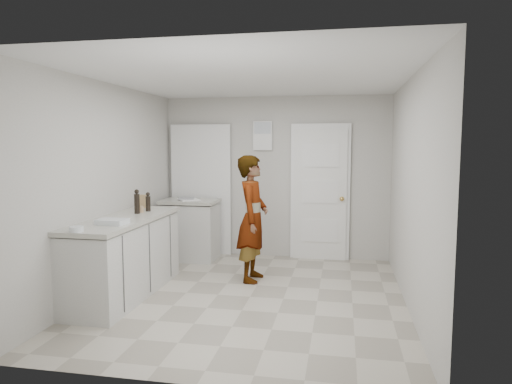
% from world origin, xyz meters
% --- Properties ---
extents(ground, '(4.00, 4.00, 0.00)m').
position_xyz_m(ground, '(0.00, 0.00, 0.00)').
color(ground, gray).
rests_on(ground, ground).
extents(room_shell, '(4.00, 4.00, 4.00)m').
position_xyz_m(room_shell, '(-0.17, 1.95, 1.02)').
color(room_shell, beige).
rests_on(room_shell, ground).
extents(main_counter, '(0.64, 1.96, 0.93)m').
position_xyz_m(main_counter, '(-1.45, -0.20, 0.43)').
color(main_counter, silver).
rests_on(main_counter, ground).
extents(side_counter, '(0.84, 0.61, 0.93)m').
position_xyz_m(side_counter, '(-1.25, 1.55, 0.43)').
color(side_counter, silver).
rests_on(side_counter, ground).
extents(person, '(0.40, 0.60, 1.63)m').
position_xyz_m(person, '(-0.10, 0.66, 0.81)').
color(person, silver).
rests_on(person, ground).
extents(cake_mix_box, '(0.11, 0.05, 0.18)m').
position_xyz_m(cake_mix_box, '(-1.56, 0.58, 1.01)').
color(cake_mix_box, tan).
rests_on(cake_mix_box, main_counter).
extents(spice_jar, '(0.05, 0.05, 0.08)m').
position_xyz_m(spice_jar, '(-1.41, 0.18, 0.97)').
color(spice_jar, tan).
rests_on(spice_jar, main_counter).
extents(oil_cruet_a, '(0.06, 0.06, 0.24)m').
position_xyz_m(oil_cruet_a, '(-1.38, 0.30, 1.04)').
color(oil_cruet_a, black).
rests_on(oil_cruet_a, main_counter).
extents(oil_cruet_b, '(0.07, 0.07, 0.30)m').
position_xyz_m(oil_cruet_b, '(-1.43, 0.09, 1.07)').
color(oil_cruet_b, black).
rests_on(oil_cruet_b, main_counter).
extents(baking_dish, '(0.32, 0.23, 0.05)m').
position_xyz_m(baking_dish, '(-1.36, -0.64, 0.95)').
color(baking_dish, silver).
rests_on(baking_dish, main_counter).
extents(egg_bowl, '(0.13, 0.13, 0.05)m').
position_xyz_m(egg_bowl, '(-1.49, -1.10, 0.95)').
color(egg_bowl, silver).
rests_on(egg_bowl, main_counter).
extents(papers, '(0.43, 0.45, 0.01)m').
position_xyz_m(papers, '(-1.26, 1.53, 0.93)').
color(papers, white).
rests_on(papers, side_counter).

